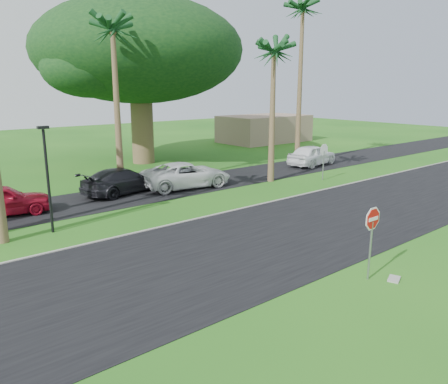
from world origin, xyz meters
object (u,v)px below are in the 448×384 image
at_px(stop_sign_near, 372,228).
at_px(car_minivan, 186,175).
at_px(car_red, 2,201).
at_px(stop_sign_far, 324,154).
at_px(car_dark, 122,181).
at_px(car_pickup, 312,155).

bearing_deg(stop_sign_near, car_minivan, 78.61).
xyz_separation_m(car_red, car_minivan, (10.59, -0.59, 0.02)).
relative_size(stop_sign_near, car_minivan, 0.46).
relative_size(stop_sign_far, car_dark, 0.51).
height_order(car_red, car_minivan, car_minivan).
height_order(stop_sign_near, stop_sign_far, same).
bearing_deg(car_pickup, stop_sign_near, 126.49).
distance_m(car_red, car_pickup, 22.95).
bearing_deg(car_red, stop_sign_far, -92.77).
distance_m(stop_sign_far, car_minivan, 9.43).
distance_m(stop_sign_near, stop_sign_far, 15.91).
height_order(stop_sign_near, car_dark, stop_sign_near).
bearing_deg(stop_sign_far, car_pickup, -132.78).
xyz_separation_m(stop_sign_near, car_dark, (-0.82, 16.19, -1.02)).
height_order(car_dark, car_pickup, car_pickup).
bearing_deg(stop_sign_far, car_minivan, -25.51).
relative_size(stop_sign_near, car_pickup, 0.53).
distance_m(stop_sign_near, car_minivan, 15.37).
height_order(car_red, car_pickup, car_pickup).
xyz_separation_m(stop_sign_far, car_minivan, (-8.47, 4.04, -0.98)).
distance_m(stop_sign_near, car_pickup, 21.64).
xyz_separation_m(stop_sign_near, car_red, (-7.56, 15.63, -1.00)).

